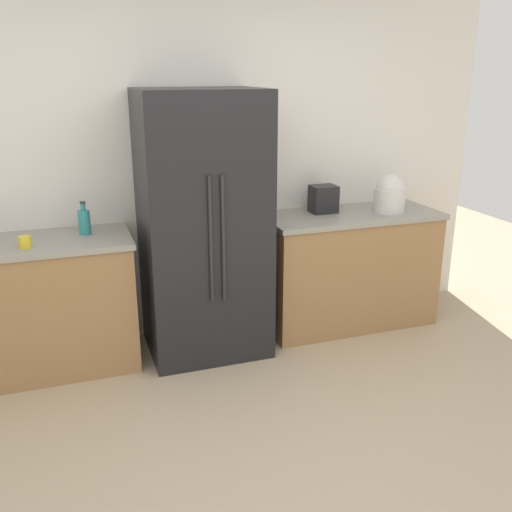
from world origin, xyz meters
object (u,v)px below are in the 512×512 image
Objects in this scene: toaster at (323,199)px; bottle_a at (84,221)px; rice_cooker at (390,194)px; refrigerator at (203,226)px; cup_b at (25,242)px.

bottle_a reaches higher than toaster.
rice_cooker reaches higher than bottle_a.
refrigerator reaches higher than bottle_a.
toaster is at bearing 6.20° from cup_b.
toaster is at bearing 163.17° from rice_cooker.
rice_cooker is 3.69× the size of cup_b.
cup_b is (-0.38, -0.20, -0.05)m from bottle_a.
refrigerator is 1.03m from toaster.
refrigerator is at bearing -171.29° from toaster.
cup_b is at bearing -175.97° from refrigerator.
toaster reaches higher than cup_b.
toaster is at bearing 8.71° from refrigerator.
rice_cooker reaches higher than toaster.
refrigerator reaches higher than rice_cooker.
toaster is at bearing 1.07° from bottle_a.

